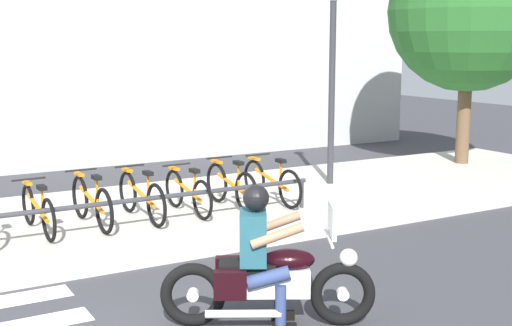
{
  "coord_description": "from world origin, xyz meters",
  "views": [
    {
      "loc": [
        -1.51,
        -5.22,
        2.81
      ],
      "look_at": [
        3.02,
        2.72,
        1.21
      ],
      "focal_mm": 48.22,
      "sensor_mm": 36.0,
      "label": 1
    }
  ],
  "objects_px": {
    "bicycle_2": "(38,210)",
    "tree_near_rack": "(469,11)",
    "street_lamp": "(332,67)",
    "bicycle_6": "(231,186)",
    "bicycle_4": "(141,197)",
    "bicycle_7": "(271,182)",
    "bicycle_3": "(92,202)",
    "motorcycle": "(269,281)",
    "bike_rack": "(129,202)",
    "bicycle_5": "(188,192)",
    "rider": "(261,246)"
  },
  "relations": [
    {
      "from": "street_lamp",
      "to": "bicycle_4",
      "type": "bearing_deg",
      "value": -168.62
    },
    {
      "from": "bicycle_5",
      "to": "bicycle_4",
      "type": "bearing_deg",
      "value": -179.98
    },
    {
      "from": "bicycle_3",
      "to": "bicycle_4",
      "type": "distance_m",
      "value": 0.77
    },
    {
      "from": "bicycle_7",
      "to": "motorcycle",
      "type": "bearing_deg",
      "value": -121.23
    },
    {
      "from": "bicycle_5",
      "to": "street_lamp",
      "type": "xyz_separation_m",
      "value": [
        3.35,
        0.83,
        1.86
      ]
    },
    {
      "from": "bicycle_2",
      "to": "bicycle_4",
      "type": "xyz_separation_m",
      "value": [
        1.54,
        -0.0,
        0.02
      ]
    },
    {
      "from": "bicycle_2",
      "to": "bicycle_7",
      "type": "height_order",
      "value": "bicycle_7"
    },
    {
      "from": "bicycle_7",
      "to": "tree_near_rack",
      "type": "height_order",
      "value": "tree_near_rack"
    },
    {
      "from": "bicycle_5",
      "to": "bicycle_3",
      "type": "bearing_deg",
      "value": -179.98
    },
    {
      "from": "motorcycle",
      "to": "bike_rack",
      "type": "bearing_deg",
      "value": 93.39
    },
    {
      "from": "bicycle_7",
      "to": "tree_near_rack",
      "type": "distance_m",
      "value": 6.57
    },
    {
      "from": "motorcycle",
      "to": "bicycle_4",
      "type": "height_order",
      "value": "motorcycle"
    },
    {
      "from": "bicycle_2",
      "to": "bicycle_6",
      "type": "xyz_separation_m",
      "value": [
        3.07,
        -0.0,
        0.03
      ]
    },
    {
      "from": "bicycle_4",
      "to": "bike_rack",
      "type": "bearing_deg",
      "value": -124.7
    },
    {
      "from": "bicycle_5",
      "to": "tree_near_rack",
      "type": "xyz_separation_m",
      "value": [
        7.26,
        1.23,
        2.99
      ]
    },
    {
      "from": "bicycle_7",
      "to": "bike_rack",
      "type": "relative_size",
      "value": 0.29
    },
    {
      "from": "street_lamp",
      "to": "tree_near_rack",
      "type": "bearing_deg",
      "value": 5.84
    },
    {
      "from": "bicycle_4",
      "to": "tree_near_rack",
      "type": "xyz_separation_m",
      "value": [
        8.02,
        1.23,
        2.97
      ]
    },
    {
      "from": "motorcycle",
      "to": "rider",
      "type": "bearing_deg",
      "value": 148.66
    },
    {
      "from": "motorcycle",
      "to": "tree_near_rack",
      "type": "distance_m",
      "value": 10.23
    },
    {
      "from": "motorcycle",
      "to": "bike_rack",
      "type": "xyz_separation_m",
      "value": [
        -0.21,
        3.53,
        0.11
      ]
    },
    {
      "from": "rider",
      "to": "bicycle_7",
      "type": "xyz_separation_m",
      "value": [
        2.54,
        4.05,
        -0.33
      ]
    },
    {
      "from": "bicycle_2",
      "to": "bicycle_4",
      "type": "distance_m",
      "value": 1.54
    },
    {
      "from": "bicycle_6",
      "to": "bike_rack",
      "type": "xyz_separation_m",
      "value": [
        -1.92,
        -0.55,
        0.06
      ]
    },
    {
      "from": "street_lamp",
      "to": "bicycle_6",
      "type": "bearing_deg",
      "value": -162.19
    },
    {
      "from": "bicycle_5",
      "to": "motorcycle",
      "type": "bearing_deg",
      "value": -102.98
    },
    {
      "from": "bicycle_5",
      "to": "tree_near_rack",
      "type": "distance_m",
      "value": 7.94
    },
    {
      "from": "bicycle_2",
      "to": "street_lamp",
      "type": "distance_m",
      "value": 6.01
    },
    {
      "from": "bicycle_3",
      "to": "street_lamp",
      "type": "relative_size",
      "value": 0.45
    },
    {
      "from": "rider",
      "to": "bicycle_5",
      "type": "bearing_deg",
      "value": 76.01
    },
    {
      "from": "bike_rack",
      "to": "tree_near_rack",
      "type": "bearing_deg",
      "value": 11.97
    },
    {
      "from": "bicycle_7",
      "to": "bike_rack",
      "type": "bearing_deg",
      "value": -168.34
    },
    {
      "from": "street_lamp",
      "to": "tree_near_rack",
      "type": "height_order",
      "value": "tree_near_rack"
    },
    {
      "from": "bicycle_2",
      "to": "bike_rack",
      "type": "xyz_separation_m",
      "value": [
        1.15,
        -0.55,
        0.09
      ]
    },
    {
      "from": "bicycle_7",
      "to": "bicycle_2",
      "type": "bearing_deg",
      "value": 179.99
    },
    {
      "from": "rider",
      "to": "bicycle_5",
      "type": "distance_m",
      "value": 4.18
    },
    {
      "from": "bicycle_4",
      "to": "bicycle_7",
      "type": "relative_size",
      "value": 1.01
    },
    {
      "from": "bicycle_7",
      "to": "tree_near_rack",
      "type": "relative_size",
      "value": 0.33
    },
    {
      "from": "motorcycle",
      "to": "tree_near_rack",
      "type": "xyz_separation_m",
      "value": [
        8.2,
        5.31,
        3.02
      ]
    },
    {
      "from": "rider",
      "to": "bicycle_7",
      "type": "height_order",
      "value": "rider"
    },
    {
      "from": "motorcycle",
      "to": "bicycle_5",
      "type": "bearing_deg",
      "value": 77.02
    },
    {
      "from": "rider",
      "to": "bicycle_4",
      "type": "xyz_separation_m",
      "value": [
        0.24,
        4.05,
        -0.32
      ]
    },
    {
      "from": "bicycle_4",
      "to": "bicycle_7",
      "type": "distance_m",
      "value": 2.3
    },
    {
      "from": "motorcycle",
      "to": "bicycle_7",
      "type": "xyz_separation_m",
      "value": [
        2.48,
        4.09,
        0.04
      ]
    },
    {
      "from": "bicycle_4",
      "to": "bicycle_6",
      "type": "xyz_separation_m",
      "value": [
        1.54,
        -0.0,
        0.01
      ]
    },
    {
      "from": "bicycle_2",
      "to": "tree_near_rack",
      "type": "height_order",
      "value": "tree_near_rack"
    },
    {
      "from": "bicycle_3",
      "to": "street_lamp",
      "type": "xyz_separation_m",
      "value": [
        4.88,
        0.83,
        1.84
      ]
    },
    {
      "from": "bike_rack",
      "to": "tree_near_rack",
      "type": "distance_m",
      "value": 9.07
    },
    {
      "from": "bicycle_2",
      "to": "tree_near_rack",
      "type": "distance_m",
      "value": 10.09
    },
    {
      "from": "rider",
      "to": "tree_near_rack",
      "type": "distance_m",
      "value": 10.16
    }
  ]
}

